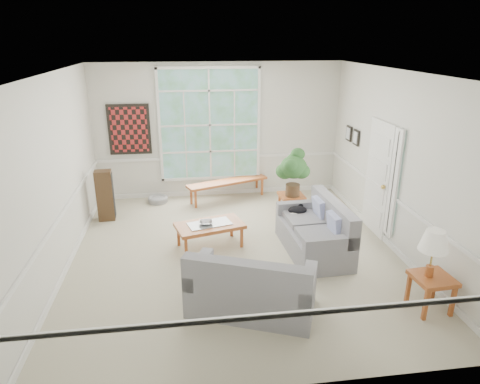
# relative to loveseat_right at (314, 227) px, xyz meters

# --- Properties ---
(floor) EXTENTS (5.50, 6.00, 0.01)m
(floor) POSITION_rel_loveseat_right_xyz_m (-1.32, 0.10, -0.46)
(floor) COLOR #B0A98F
(floor) RESTS_ON ground
(ceiling) EXTENTS (5.50, 6.00, 0.02)m
(ceiling) POSITION_rel_loveseat_right_xyz_m (-1.32, 0.10, 2.54)
(ceiling) COLOR white
(ceiling) RESTS_ON ground
(wall_back) EXTENTS (5.50, 0.02, 3.00)m
(wall_back) POSITION_rel_loveseat_right_xyz_m (-1.32, 3.10, 1.04)
(wall_back) COLOR silver
(wall_back) RESTS_ON ground
(wall_front) EXTENTS (5.50, 0.02, 3.00)m
(wall_front) POSITION_rel_loveseat_right_xyz_m (-1.32, -2.90, 1.04)
(wall_front) COLOR silver
(wall_front) RESTS_ON ground
(wall_left) EXTENTS (0.02, 6.00, 3.00)m
(wall_left) POSITION_rel_loveseat_right_xyz_m (-4.07, 0.10, 1.04)
(wall_left) COLOR silver
(wall_left) RESTS_ON ground
(wall_right) EXTENTS (0.02, 6.00, 3.00)m
(wall_right) POSITION_rel_loveseat_right_xyz_m (1.43, 0.10, 1.04)
(wall_right) COLOR silver
(wall_right) RESTS_ON ground
(window_back) EXTENTS (2.30, 0.08, 2.40)m
(window_back) POSITION_rel_loveseat_right_xyz_m (-1.52, 3.06, 1.19)
(window_back) COLOR white
(window_back) RESTS_ON wall_back
(entry_door) EXTENTS (0.08, 0.90, 2.10)m
(entry_door) POSITION_rel_loveseat_right_xyz_m (1.39, 0.70, 0.59)
(entry_door) COLOR white
(entry_door) RESTS_ON floor
(door_sidelight) EXTENTS (0.08, 0.26, 1.90)m
(door_sidelight) POSITION_rel_loveseat_right_xyz_m (1.39, 0.07, 0.69)
(door_sidelight) COLOR white
(door_sidelight) RESTS_ON wall_right
(wall_art) EXTENTS (0.90, 0.06, 1.10)m
(wall_art) POSITION_rel_loveseat_right_xyz_m (-3.27, 3.05, 1.14)
(wall_art) COLOR #5A1918
(wall_art) RESTS_ON wall_back
(wall_frame_near) EXTENTS (0.04, 0.26, 0.32)m
(wall_frame_near) POSITION_rel_loveseat_right_xyz_m (1.39, 1.85, 1.09)
(wall_frame_near) COLOR black
(wall_frame_near) RESTS_ON wall_right
(wall_frame_far) EXTENTS (0.04, 0.26, 0.32)m
(wall_frame_far) POSITION_rel_loveseat_right_xyz_m (1.39, 2.25, 1.09)
(wall_frame_far) COLOR black
(wall_frame_far) RESTS_ON wall_right
(loveseat_right) EXTENTS (0.96, 1.73, 0.91)m
(loveseat_right) POSITION_rel_loveseat_right_xyz_m (0.00, 0.00, 0.00)
(loveseat_right) COLOR gray
(loveseat_right) RESTS_ON floor
(loveseat_front) EXTENTS (1.85, 1.41, 0.89)m
(loveseat_front) POSITION_rel_loveseat_right_xyz_m (-1.31, -1.49, -0.01)
(loveseat_front) COLOR gray
(loveseat_front) RESTS_ON floor
(coffee_table) EXTENTS (1.28, 0.91, 0.43)m
(coffee_table) POSITION_rel_loveseat_right_xyz_m (-1.74, 0.44, -0.24)
(coffee_table) COLOR #A55023
(coffee_table) RESTS_ON floor
(pewter_bowl) EXTENTS (0.30, 0.30, 0.07)m
(pewter_bowl) POSITION_rel_loveseat_right_xyz_m (-1.80, 0.43, 0.01)
(pewter_bowl) COLOR #A0A0A5
(pewter_bowl) RESTS_ON coffee_table
(window_bench) EXTENTS (1.89, 1.01, 0.44)m
(window_bench) POSITION_rel_loveseat_right_xyz_m (-1.18, 2.70, -0.24)
(window_bench) COLOR #A55023
(window_bench) RESTS_ON floor
(end_table) EXTENTS (0.51, 0.51, 0.48)m
(end_table) POSITION_rel_loveseat_right_xyz_m (0.00, 1.54, -0.21)
(end_table) COLOR #A55023
(end_table) RESTS_ON floor
(houseplant) EXTENTS (0.67, 0.67, 0.98)m
(houseplant) POSITION_rel_loveseat_right_xyz_m (0.00, 1.47, 0.52)
(houseplant) COLOR #2A5A27
(houseplant) RESTS_ON end_table
(side_table) EXTENTS (0.53, 0.53, 0.51)m
(side_table) POSITION_rel_loveseat_right_xyz_m (1.08, -1.82, -0.20)
(side_table) COLOR #A55023
(side_table) RESTS_ON floor
(table_lamp) EXTENTS (0.44, 0.44, 0.66)m
(table_lamp) POSITION_rel_loveseat_right_xyz_m (1.03, -1.79, 0.38)
(table_lamp) COLOR white
(table_lamp) RESTS_ON side_table
(pet_bed) EXTENTS (0.54, 0.54, 0.13)m
(pet_bed) POSITION_rel_loveseat_right_xyz_m (-2.75, 2.74, -0.39)
(pet_bed) COLOR gray
(pet_bed) RESTS_ON floor
(floor_speaker) EXTENTS (0.34, 0.27, 1.03)m
(floor_speaker) POSITION_rel_loveseat_right_xyz_m (-3.72, 1.91, 0.06)
(floor_speaker) COLOR #402B19
(floor_speaker) RESTS_ON floor
(cat) EXTENTS (0.40, 0.33, 0.16)m
(cat) POSITION_rel_loveseat_right_xyz_m (-0.13, 0.59, 0.09)
(cat) COLOR black
(cat) RESTS_ON loveseat_right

